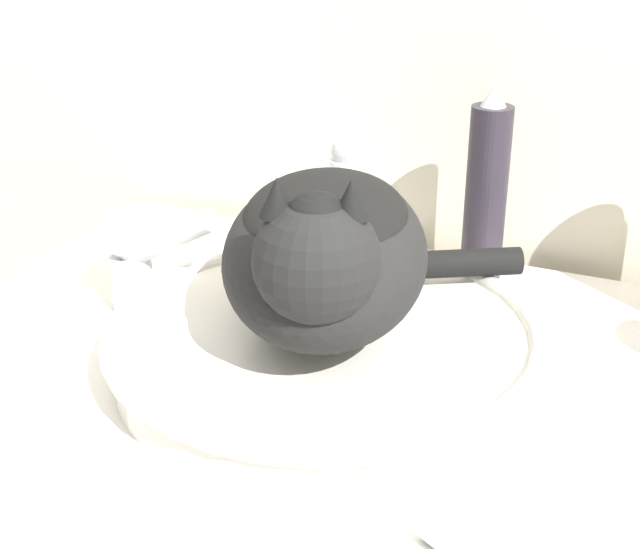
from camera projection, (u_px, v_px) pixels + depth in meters
The scene contains 5 objects.
sink_basin at pixel (326, 343), 0.82m from camera, with size 0.41×0.41×0.05m.
cat at pixel (326, 247), 0.77m from camera, with size 0.27×0.35×0.17m.
faucet at pixel (137, 250), 0.91m from camera, with size 0.14×0.06×0.13m.
deodorant_stick at pixel (348, 196), 1.05m from camera, with size 0.04×0.04×0.15m.
hairspray_can_black at pixel (486, 192), 0.98m from camera, with size 0.05×0.05×0.22m.
Camera 1 is at (0.25, -0.41, 1.23)m, focal length 50.00 mm.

